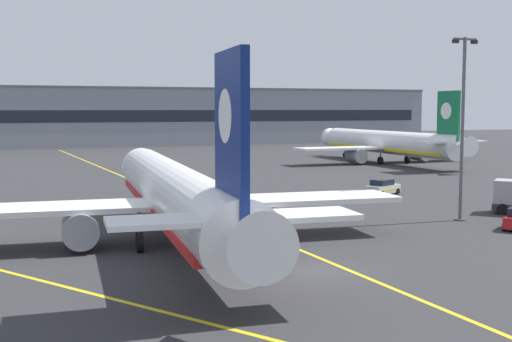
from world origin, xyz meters
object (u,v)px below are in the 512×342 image
at_px(apron_lamp_post, 463,126).
at_px(service_car_fourth, 383,188).
at_px(airliner_foreground, 175,195).
at_px(safety_cone_by_nose_gear, 152,207).
at_px(airliner_background, 388,143).

bearing_deg(apron_lamp_post, service_car_fourth, 80.55).
bearing_deg(airliner_foreground, service_car_fourth, 33.30).
xyz_separation_m(airliner_foreground, apron_lamp_post, (24.04, 1.22, 4.32)).
height_order(apron_lamp_post, safety_cone_by_nose_gear, apron_lamp_post).
distance_m(airliner_foreground, apron_lamp_post, 24.45).
distance_m(airliner_background, service_car_fourth, 41.74).
relative_size(airliner_foreground, safety_cone_by_nose_gear, 75.50).
bearing_deg(airliner_background, apron_lamp_post, -116.10).
xyz_separation_m(airliner_foreground, safety_cone_by_nose_gear, (1.77, 16.01, -3.11)).
height_order(airliner_foreground, apron_lamp_post, apron_lamp_post).
distance_m(airliner_foreground, safety_cone_by_nose_gear, 16.41).
bearing_deg(airliner_foreground, safety_cone_by_nose_gear, 83.68).
bearing_deg(apron_lamp_post, safety_cone_by_nose_gear, 146.40).
relative_size(airliner_background, safety_cone_by_nose_gear, 75.10).
height_order(service_car_fourth, safety_cone_by_nose_gear, service_car_fourth).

